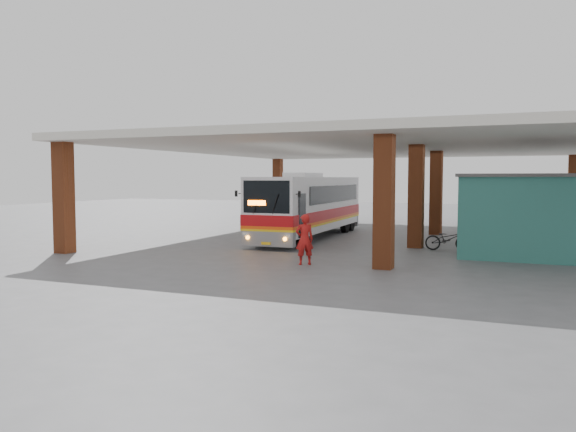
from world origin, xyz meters
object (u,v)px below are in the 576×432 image
(motorcycle, at_px, (448,239))
(coach_bus, at_px, (309,206))
(red_chair, at_px, (477,230))
(pedestrian, at_px, (305,239))

(motorcycle, bearing_deg, coach_bus, 61.54)
(motorcycle, xyz_separation_m, red_chair, (0.70, 6.14, -0.12))
(coach_bus, xyz_separation_m, pedestrian, (2.85, -8.13, -0.72))
(coach_bus, height_order, motorcycle, coach_bus)
(motorcycle, bearing_deg, red_chair, -15.81)
(coach_bus, bearing_deg, red_chair, 24.47)
(coach_bus, height_order, red_chair, coach_bus)
(coach_bus, distance_m, red_chair, 8.57)
(motorcycle, height_order, red_chair, motorcycle)
(motorcycle, height_order, pedestrian, pedestrian)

